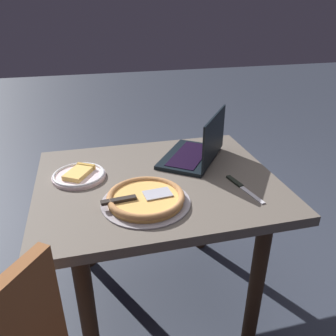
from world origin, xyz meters
TOP-DOWN VIEW (x-y plane):
  - ground_plane at (0.00, 0.00)m, footprint 12.00×12.00m
  - dining_table at (0.00, 0.00)m, footprint 1.02×0.83m
  - laptop at (0.23, 0.14)m, footprint 0.39×0.42m
  - pizza_plate at (-0.33, 0.10)m, footprint 0.23×0.23m
  - pizza_tray at (-0.08, -0.17)m, footprint 0.34×0.34m
  - table_knife at (0.32, -0.15)m, footprint 0.07×0.24m

SIDE VIEW (x-z plane):
  - ground_plane at x=0.00m, z-range 0.00..0.00m
  - dining_table at x=0.00m, z-range 0.25..0.95m
  - table_knife at x=0.32m, z-range 0.70..0.71m
  - pizza_plate at x=-0.33m, z-range 0.70..0.73m
  - pizza_tray at x=-0.08m, z-range 0.70..0.74m
  - laptop at x=0.23m, z-range 0.63..0.87m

